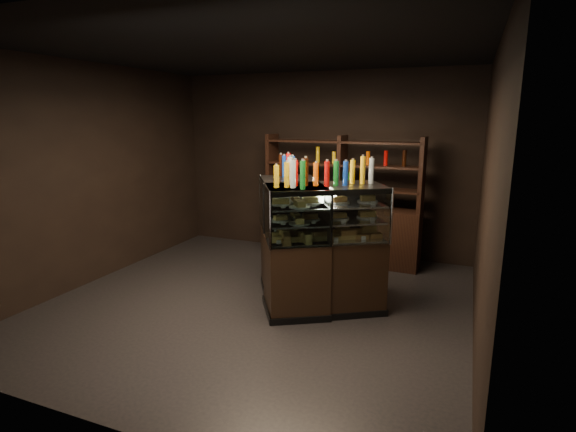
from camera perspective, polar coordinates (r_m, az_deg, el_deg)
name	(u,v)px	position (r m, az deg, el deg)	size (l,w,h in m)	color
ground	(258,303)	(5.73, -3.86, -10.94)	(5.00, 5.00, 0.00)	black
room_shell	(255,146)	(5.27, -4.18, 8.81)	(5.02, 5.02, 3.01)	black
display_case	(307,265)	(5.51, 2.49, -6.27)	(1.87, 1.56, 1.52)	black
food_display	(308,216)	(5.33, 2.51, 0.02)	(1.44, 1.19, 0.47)	#CD9049
bottles_top	(308,171)	(5.25, 2.62, 5.67)	(1.27, 1.05, 0.30)	#B20C0A
potted_conifer	(373,260)	(6.00, 10.74, -5.52)	(0.36, 0.36, 0.78)	black
back_shelving	(341,224)	(7.21, 6.69, -0.99)	(2.50, 0.52, 2.00)	black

